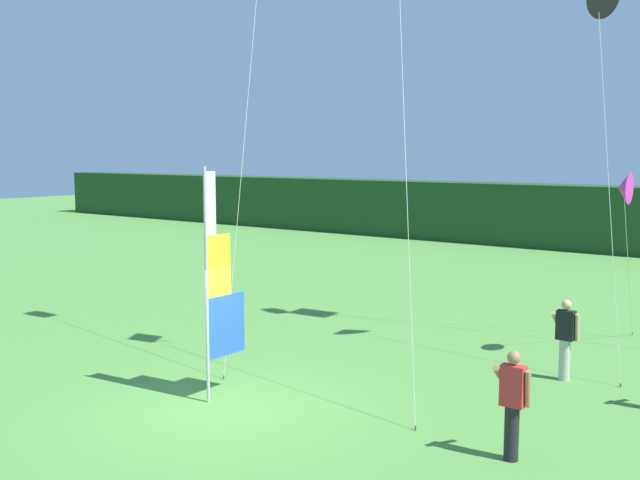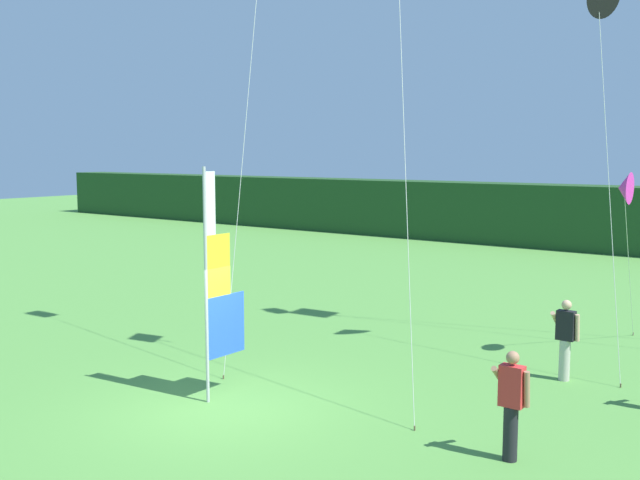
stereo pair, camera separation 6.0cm
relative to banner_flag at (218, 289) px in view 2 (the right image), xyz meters
name	(u,v)px [view 2 (the right image)]	position (x,y,z in m)	size (l,w,h in m)	color
ground_plane	(222,407)	(0.39, -0.33, -2.10)	(120.00, 120.00, 0.00)	#518E3D
distant_treeline	(623,220)	(0.39, 25.89, -0.57)	(80.00, 2.40, 3.06)	#1E421E
banner_flag	(218,289)	(0.00, 0.00, 0.00)	(0.06, 1.03, 4.38)	#B7B7BC
person_mid_field	(511,402)	(5.56, 0.58, -1.19)	(0.55, 0.48, 1.70)	black
person_far_left	(565,338)	(4.86, 5.03, -1.21)	(0.55, 0.48, 1.67)	#B7B2A3
kite_magenta_delta_4	(624,189)	(5.37, 6.90, 1.76)	(0.53, 3.29, 4.22)	brown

